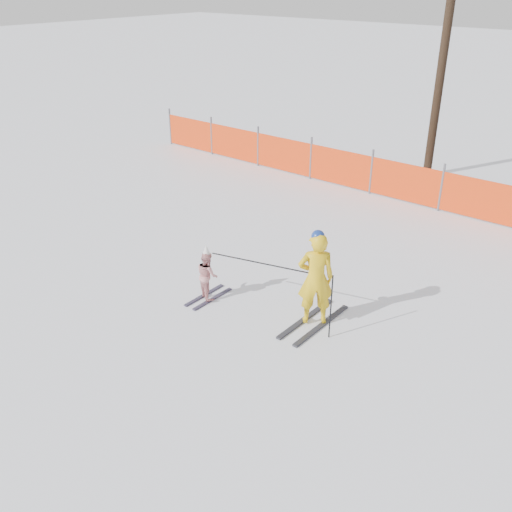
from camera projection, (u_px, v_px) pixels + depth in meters
The scene contains 5 objects.
ground at pixel (238, 315), 10.23m from camera, with size 120.00×120.00×0.00m, color white.
adult at pixel (316, 279), 9.62m from camera, with size 0.73×1.60×1.78m.
child at pixel (207, 274), 10.56m from camera, with size 0.55×1.01×1.11m.
ski_poles at pixel (286, 279), 9.73m from camera, with size 2.37×0.51×1.19m.
safety_fence at pixel (378, 176), 15.47m from camera, with size 16.49×0.06×1.25m.
Camera 1 is at (5.75, -6.50, 5.54)m, focal length 40.00 mm.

